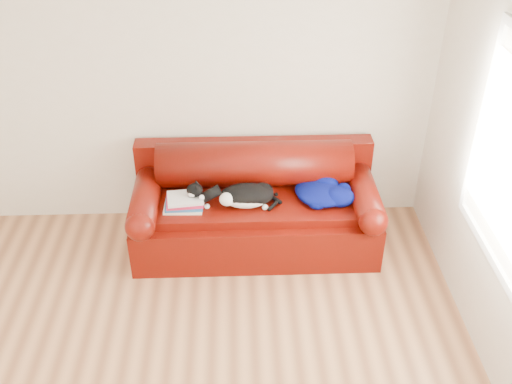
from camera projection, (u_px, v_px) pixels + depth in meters
ground at (166, 380)px, 4.16m from camera, size 4.50×4.50×0.00m
room_shell at (163, 176)px, 3.25m from camera, size 4.52×4.02×2.61m
sofa_base at (255, 222)px, 5.29m from camera, size 2.10×0.90×0.50m
sofa_back at (254, 178)px, 5.32m from camera, size 2.10×1.01×0.88m
book_stack at (184, 202)px, 5.00m from camera, size 0.33×0.26×0.10m
cat at (246, 196)px, 5.00m from camera, size 0.66×0.33×0.23m
blanket at (323, 192)px, 5.08m from camera, size 0.51×0.45×0.16m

